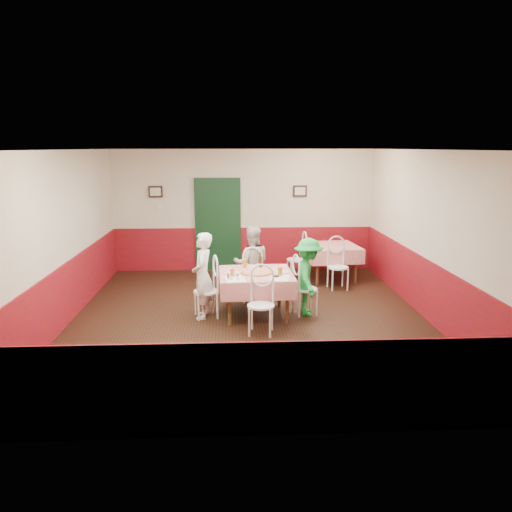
{
  "coord_description": "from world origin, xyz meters",
  "views": [
    {
      "loc": [
        -0.29,
        -8.01,
        2.84
      ],
      "look_at": [
        0.12,
        0.16,
        1.05
      ],
      "focal_mm": 35.0,
      "sensor_mm": 36.0,
      "label": 1
    }
  ],
  "objects_px": {
    "main_table": "(256,295)",
    "diner_right": "(308,277)",
    "chair_far": "(252,278)",
    "diner_left": "(203,276)",
    "second_table": "(331,263)",
    "chair_near": "(261,306)",
    "pizza": "(257,272)",
    "chair_second_a": "(297,260)",
    "glass_b": "(280,271)",
    "chair_second_b": "(338,267)",
    "beer_bottle": "(260,261)",
    "wallet": "(275,276)",
    "chair_left": "(206,292)",
    "glass_a": "(232,273)",
    "chair_right": "(305,289)",
    "glass_c": "(245,263)"
  },
  "relations": [
    {
      "from": "chair_far",
      "to": "glass_c",
      "type": "xyz_separation_m",
      "value": [
        -0.14,
        -0.46,
        0.38
      ]
    },
    {
      "from": "chair_right",
      "to": "beer_bottle",
      "type": "relative_size",
      "value": 3.8
    },
    {
      "from": "glass_a",
      "to": "diner_right",
      "type": "height_order",
      "value": "diner_right"
    },
    {
      "from": "beer_bottle",
      "to": "chair_second_a",
      "type": "bearing_deg",
      "value": 64.86
    },
    {
      "from": "beer_bottle",
      "to": "wallet",
      "type": "distance_m",
      "value": 0.72
    },
    {
      "from": "chair_second_a",
      "to": "wallet",
      "type": "xyz_separation_m",
      "value": [
        -0.69,
        -2.61,
        0.32
      ]
    },
    {
      "from": "pizza",
      "to": "diner_left",
      "type": "relative_size",
      "value": 0.34
    },
    {
      "from": "second_table",
      "to": "beer_bottle",
      "type": "height_order",
      "value": "beer_bottle"
    },
    {
      "from": "chair_far",
      "to": "glass_a",
      "type": "height_order",
      "value": "chair_far"
    },
    {
      "from": "main_table",
      "to": "wallet",
      "type": "height_order",
      "value": "wallet"
    },
    {
      "from": "second_table",
      "to": "wallet",
      "type": "bearing_deg",
      "value": -118.99
    },
    {
      "from": "chair_far",
      "to": "diner_right",
      "type": "distance_m",
      "value": 1.26
    },
    {
      "from": "pizza",
      "to": "diner_right",
      "type": "distance_m",
      "value": 0.9
    },
    {
      "from": "beer_bottle",
      "to": "chair_right",
      "type": "bearing_deg",
      "value": -25.68
    },
    {
      "from": "chair_far",
      "to": "chair_near",
      "type": "xyz_separation_m",
      "value": [
        0.07,
        -1.7,
        0.0
      ]
    },
    {
      "from": "wallet",
      "to": "diner_right",
      "type": "xyz_separation_m",
      "value": [
        0.6,
        0.32,
        -0.1
      ]
    },
    {
      "from": "chair_second_b",
      "to": "diner_right",
      "type": "height_order",
      "value": "diner_right"
    },
    {
      "from": "diner_left",
      "to": "diner_right",
      "type": "relative_size",
      "value": 1.09
    },
    {
      "from": "main_table",
      "to": "diner_right",
      "type": "bearing_deg",
      "value": 2.22
    },
    {
      "from": "diner_right",
      "to": "glass_a",
      "type": "bearing_deg",
      "value": 105.84
    },
    {
      "from": "chair_left",
      "to": "diner_left",
      "type": "bearing_deg",
      "value": -100.88
    },
    {
      "from": "chair_right",
      "to": "glass_b",
      "type": "relative_size",
      "value": 6.42
    },
    {
      "from": "second_table",
      "to": "pizza",
      "type": "distance_m",
      "value": 2.96
    },
    {
      "from": "chair_second_b",
      "to": "diner_left",
      "type": "relative_size",
      "value": 0.62
    },
    {
      "from": "chair_far",
      "to": "wallet",
      "type": "bearing_deg",
      "value": 105.57
    },
    {
      "from": "diner_left",
      "to": "chair_second_a",
      "type": "bearing_deg",
      "value": 146.26
    },
    {
      "from": "chair_right",
      "to": "pizza",
      "type": "relative_size",
      "value": 1.8
    },
    {
      "from": "chair_second_a",
      "to": "glass_b",
      "type": "relative_size",
      "value": 6.42
    },
    {
      "from": "chair_second_b",
      "to": "glass_c",
      "type": "xyz_separation_m",
      "value": [
        -1.92,
        -1.18,
        0.38
      ]
    },
    {
      "from": "chair_far",
      "to": "chair_right",
      "type": "bearing_deg",
      "value": 136.31
    },
    {
      "from": "second_table",
      "to": "chair_far",
      "type": "distance_m",
      "value": 2.31
    },
    {
      "from": "chair_left",
      "to": "diner_left",
      "type": "height_order",
      "value": "diner_left"
    },
    {
      "from": "glass_c",
      "to": "beer_bottle",
      "type": "bearing_deg",
      "value": 1.94
    },
    {
      "from": "pizza",
      "to": "glass_b",
      "type": "distance_m",
      "value": 0.42
    },
    {
      "from": "chair_far",
      "to": "diner_left",
      "type": "height_order",
      "value": "diner_left"
    },
    {
      "from": "chair_left",
      "to": "wallet",
      "type": "bearing_deg",
      "value": 64.41
    },
    {
      "from": "chair_far",
      "to": "chair_near",
      "type": "bearing_deg",
      "value": 91.31
    },
    {
      "from": "beer_bottle",
      "to": "main_table",
      "type": "bearing_deg",
      "value": -103.56
    },
    {
      "from": "second_table",
      "to": "chair_left",
      "type": "xyz_separation_m",
      "value": [
        -2.6,
        -2.35,
        0.08
      ]
    },
    {
      "from": "chair_right",
      "to": "diner_left",
      "type": "bearing_deg",
      "value": 81.33
    },
    {
      "from": "diner_right",
      "to": "pizza",
      "type": "bearing_deg",
      "value": 98.43
    },
    {
      "from": "chair_second_b",
      "to": "glass_b",
      "type": "height_order",
      "value": "same"
    },
    {
      "from": "second_table",
      "to": "chair_near",
      "type": "relative_size",
      "value": 1.24
    },
    {
      "from": "glass_b",
      "to": "chair_second_b",
      "type": "bearing_deg",
      "value": 52.6
    },
    {
      "from": "chair_right",
      "to": "chair_near",
      "type": "distance_m",
      "value": 1.2
    },
    {
      "from": "wallet",
      "to": "glass_a",
      "type": "bearing_deg",
      "value": 174.53
    },
    {
      "from": "chair_right",
      "to": "beer_bottle",
      "type": "bearing_deg",
      "value": 53.43
    },
    {
      "from": "chair_far",
      "to": "diner_right",
      "type": "height_order",
      "value": "diner_right"
    },
    {
      "from": "chair_right",
      "to": "chair_second_a",
      "type": "distance_m",
      "value": 2.29
    },
    {
      "from": "chair_second_a",
      "to": "glass_b",
      "type": "xyz_separation_m",
      "value": [
        -0.61,
        -2.53,
        0.38
      ]
    }
  ]
}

